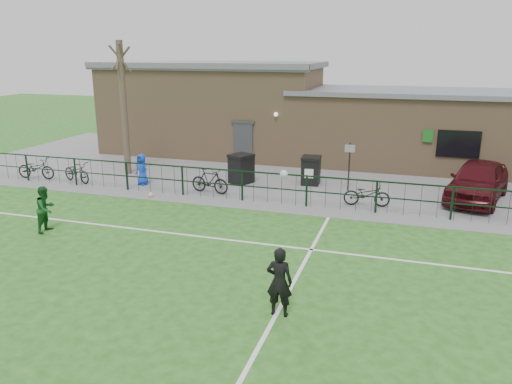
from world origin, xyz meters
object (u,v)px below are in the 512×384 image
(car_maroon, at_px, (478,181))
(bicycle_c, at_px, (77,172))
(wheelie_bin_left, at_px, (241,170))
(bicycle_e, at_px, (367,194))
(outfield_player, at_px, (46,209))
(bare_tree, at_px, (124,109))
(bicycle_d, at_px, (210,181))
(sign_post, at_px, (349,167))
(spectator_child, at_px, (142,169))
(ball_ground, at_px, (151,195))
(bicycle_a, at_px, (36,168))
(wheelie_bin_right, at_px, (311,171))

(car_maroon, bearing_deg, bicycle_c, -155.86)
(wheelie_bin_left, height_order, bicycle_e, wheelie_bin_left)
(car_maroon, distance_m, outfield_player, 15.51)
(car_maroon, height_order, bicycle_c, car_maroon)
(bare_tree, bearing_deg, wheelie_bin_left, -0.48)
(bare_tree, bearing_deg, bicycle_d, -21.33)
(sign_post, height_order, bicycle_d, sign_post)
(car_maroon, height_order, outfield_player, car_maroon)
(spectator_child, xyz_separation_m, ball_ground, (1.26, -1.59, -0.59))
(wheelie_bin_left, bearing_deg, spectator_child, -134.09)
(bare_tree, relative_size, bicycle_a, 3.36)
(bicycle_a, relative_size, outfield_player, 1.20)
(car_maroon, bearing_deg, wheelie_bin_right, -167.43)
(bicycle_a, distance_m, outfield_player, 7.40)
(bicycle_a, bearing_deg, bicycle_d, -94.05)
(bicycle_a, height_order, ball_ground, bicycle_a)
(sign_post, height_order, bicycle_a, sign_post)
(sign_post, xyz_separation_m, bicycle_c, (-11.47, -2.15, -0.55))
(wheelie_bin_left, distance_m, bicycle_e, 5.77)
(sign_post, relative_size, bicycle_a, 1.12)
(car_maroon, bearing_deg, outfield_player, -133.85)
(bicycle_e, bearing_deg, bare_tree, 75.33)
(ball_ground, bearing_deg, bicycle_c, 165.13)
(bicycle_d, xyz_separation_m, ball_ground, (-1.99, -1.24, -0.42))
(outfield_player, bearing_deg, bicycle_c, 27.17)
(wheelie_bin_left, height_order, spectator_child, spectator_child)
(car_maroon, relative_size, bicycle_a, 2.51)
(wheelie_bin_left, distance_m, bicycle_d, 2.00)
(sign_post, relative_size, spectator_child, 1.50)
(car_maroon, distance_m, ball_ground, 12.63)
(car_maroon, bearing_deg, sign_post, -161.82)
(wheelie_bin_left, bearing_deg, car_maroon, 26.71)
(sign_post, bearing_deg, wheelie_bin_left, -178.19)
(bare_tree, relative_size, wheelie_bin_left, 5.10)
(wheelie_bin_right, distance_m, car_maroon, 6.56)
(bicycle_a, xyz_separation_m, spectator_child, (5.06, 0.52, 0.20))
(wheelie_bin_right, bearing_deg, outfield_player, -133.71)
(spectator_child, bearing_deg, bicycle_a, -155.67)
(car_maroon, bearing_deg, ball_ground, -148.11)
(car_maroon, bearing_deg, spectator_child, -156.08)
(car_maroon, xyz_separation_m, bicycle_c, (-16.34, -2.33, -0.31))
(wheelie_bin_left, distance_m, spectator_child, 4.23)
(wheelie_bin_left, xyz_separation_m, bicycle_a, (-9.00, -2.05, -0.12))
(bicycle_a, distance_m, spectator_child, 5.09)
(car_maroon, relative_size, bicycle_e, 2.66)
(bicycle_c, height_order, bicycle_e, bicycle_c)
(bicycle_c, bearing_deg, outfield_player, -131.95)
(bare_tree, xyz_separation_m, bicycle_a, (-3.39, -2.09, -2.51))
(sign_post, bearing_deg, ball_ground, -155.80)
(ball_ground, bearing_deg, wheelie_bin_left, 49.27)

